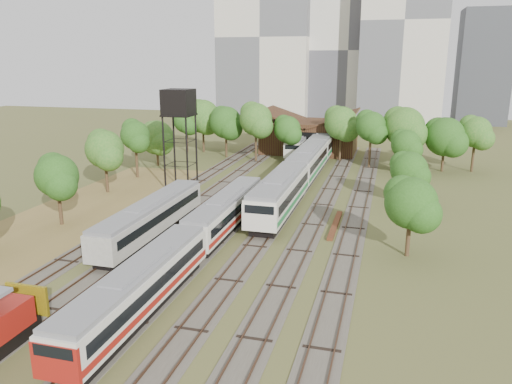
% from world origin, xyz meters
% --- Properties ---
extents(ground, '(240.00, 240.00, 0.00)m').
position_xyz_m(ground, '(0.00, 0.00, 0.00)').
color(ground, '#475123').
rests_on(ground, ground).
extents(dry_grass_patch, '(14.00, 60.00, 0.04)m').
position_xyz_m(dry_grass_patch, '(-18.00, 8.00, 0.02)').
color(dry_grass_patch, brown).
rests_on(dry_grass_patch, ground).
extents(tracks, '(24.60, 80.00, 0.19)m').
position_xyz_m(tracks, '(-0.67, 25.00, 0.04)').
color(tracks, '#4C473D').
rests_on(tracks, ground).
extents(railcar_red_set, '(2.68, 34.58, 3.31)m').
position_xyz_m(railcar_red_set, '(-2.00, 5.74, 1.75)').
color(railcar_red_set, black).
rests_on(railcar_red_set, ground).
extents(railcar_green_set, '(3.29, 52.08, 4.08)m').
position_xyz_m(railcar_green_set, '(2.00, 37.94, 2.16)').
color(railcar_green_set, black).
rests_on(railcar_green_set, ground).
extents(railcar_rear, '(2.85, 16.08, 3.53)m').
position_xyz_m(railcar_rear, '(-2.00, 55.19, 1.86)').
color(railcar_rear, black).
rests_on(railcar_rear, ground).
extents(old_grey_coach, '(2.71, 18.00, 3.34)m').
position_xyz_m(old_grey_coach, '(-8.00, 10.60, 1.82)').
color(old_grey_coach, black).
rests_on(old_grey_coach, ground).
extents(water_tower, '(3.61, 3.61, 12.46)m').
position_xyz_m(water_tower, '(-12.80, 28.52, 10.51)').
color(water_tower, black).
rests_on(water_tower, ground).
extents(rail_pile_far, '(0.54, 8.69, 0.28)m').
position_xyz_m(rail_pile_far, '(8.20, 17.99, 0.14)').
color(rail_pile_far, '#5B2F1A').
rests_on(rail_pile_far, ground).
extents(maintenance_shed, '(16.45, 11.55, 7.58)m').
position_xyz_m(maintenance_shed, '(-1.00, 57.98, 2.91)').
color(maintenance_shed, '#331612').
rests_on(maintenance_shed, ground).
extents(tree_band_left, '(8.23, 64.08, 8.30)m').
position_xyz_m(tree_band_left, '(-20.69, 23.70, 5.16)').
color(tree_band_left, '#382616').
rests_on(tree_band_left, ground).
extents(tree_band_far, '(49.06, 11.45, 9.36)m').
position_xyz_m(tree_band_far, '(2.61, 49.02, 6.00)').
color(tree_band_far, '#382616').
rests_on(tree_band_far, ground).
extents(tree_band_right, '(4.44, 35.36, 6.77)m').
position_xyz_m(tree_band_right, '(15.03, 26.72, 4.38)').
color(tree_band_right, '#382616').
rests_on(tree_band_right, ground).
extents(tower_left, '(22.00, 16.00, 42.00)m').
position_xyz_m(tower_left, '(-18.00, 95.00, 21.00)').
color(tower_left, beige).
rests_on(tower_left, ground).
extents(tower_centre, '(20.00, 18.00, 36.00)m').
position_xyz_m(tower_centre, '(2.00, 100.00, 18.00)').
color(tower_centre, beige).
rests_on(tower_centre, ground).
extents(tower_right, '(18.00, 16.00, 48.00)m').
position_xyz_m(tower_right, '(14.00, 92.00, 24.00)').
color(tower_right, beige).
rests_on(tower_right, ground).
extents(tower_far_right, '(12.00, 12.00, 28.00)m').
position_xyz_m(tower_far_right, '(34.00, 110.00, 14.00)').
color(tower_far_right, '#3A3C41').
rests_on(tower_far_right, ground).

